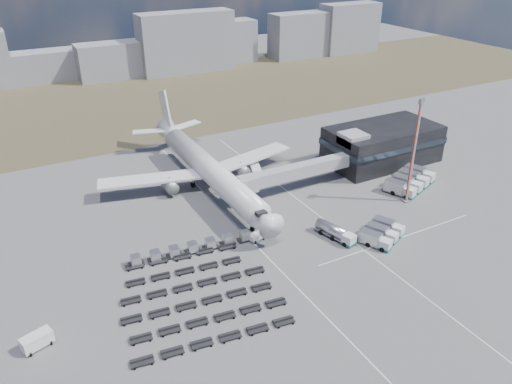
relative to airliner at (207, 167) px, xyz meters
name	(u,v)px	position (x,y,z in m)	size (l,w,h in m)	color
ground	(274,252)	(0.00, -32.38, -5.29)	(420.00, 420.00, 0.00)	#565659
grass_strip	(123,103)	(0.00, 77.62, -5.29)	(420.00, 90.00, 0.01)	#443E28
lane_markings	(307,232)	(9.77, -29.38, -5.29)	(47.12, 110.00, 0.01)	silver
terminal	(382,144)	(47.77, -8.41, -0.04)	(30.40, 16.40, 11.00)	black
jet_bridge	(289,173)	(15.90, -11.95, -0.24)	(30.30, 3.80, 7.05)	#939399
airliner	(207,167)	(0.00, 0.00, 0.00)	(51.59, 64.53, 17.62)	silver
skyline	(72,57)	(-9.30, 116.37, 5.25)	(305.38, 26.71, 25.85)	gray
fuel_tanker	(335,232)	(13.56, -34.09, -3.82)	(4.52, 9.38, 2.94)	silver
pushback_tug	(257,237)	(-0.93, -26.91, -4.55)	(3.27, 1.84, 1.47)	silver
utility_van	(37,341)	(-44.22, -37.24, -4.08)	(4.57, 2.07, 2.42)	silver
catering_truck	(255,172)	(13.06, -0.68, -3.89)	(4.25, 6.43, 2.74)	silver
service_trucks_near	(382,233)	(21.69, -38.84, -3.87)	(10.56, 9.53, 2.62)	silver
service_trucks_far	(410,181)	(43.76, -23.85, -3.66)	(15.32, 11.85, 3.01)	silver
uld_row	(192,247)	(-14.11, -24.87, -4.13)	(25.08, 4.34, 1.94)	black
baggage_dollies	(196,295)	(-18.72, -37.85, -4.88)	(28.95, 28.34, 0.82)	black
floodlight_mast	(414,152)	(37.91, -28.95, 7.14)	(2.33, 1.92, 24.81)	#A92B1B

